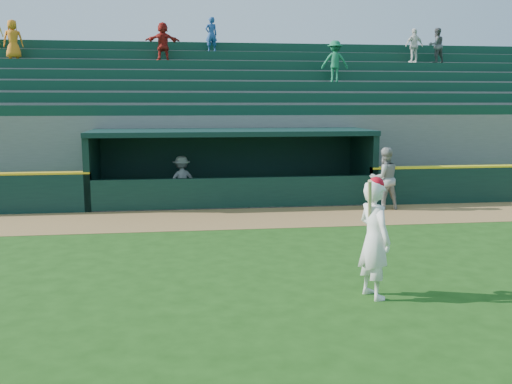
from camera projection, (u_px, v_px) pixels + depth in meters
ground at (266, 265)px, 11.95m from camera, size 120.00×120.00×0.00m
warning_track at (241, 218)px, 16.75m from camera, size 40.00×3.00×0.01m
dugout_player_front at (384, 179)px, 18.06m from camera, size 1.02×0.83×1.97m
dugout_player_inside at (182, 180)px, 19.14m from camera, size 1.15×0.83×1.60m
dugout at (231, 162)px, 19.58m from camera, size 9.40×2.80×2.46m
stands at (221, 126)px, 23.89m from camera, size 34.50×6.25×7.14m
batter_at_plate at (374, 238)px, 9.84m from camera, size 0.69×0.90×2.14m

